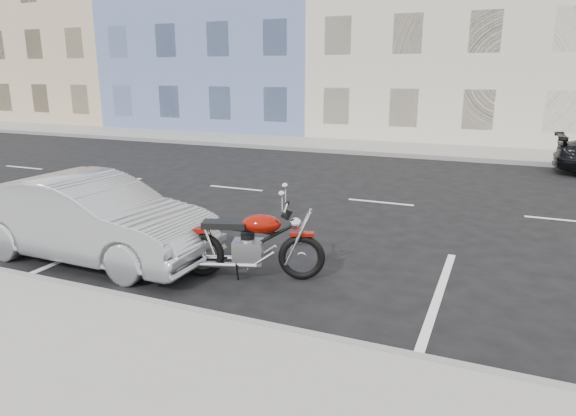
% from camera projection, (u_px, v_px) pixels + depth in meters
% --- Properties ---
extents(ground, '(120.00, 120.00, 0.00)m').
position_uv_depth(ground, '(467.00, 211.00, 11.72)').
color(ground, black).
rests_on(ground, ground).
extents(sidewalk_far, '(80.00, 3.40, 0.15)m').
position_uv_depth(sidewalk_far, '(358.00, 146.00, 21.34)').
color(sidewalk_far, gray).
rests_on(sidewalk_far, ground).
extents(curb_near, '(80.00, 0.12, 0.16)m').
position_uv_depth(curb_near, '(63.00, 287.00, 7.37)').
color(curb_near, gray).
rests_on(curb_near, ground).
extents(curb_far, '(80.00, 0.12, 0.16)m').
position_uv_depth(curb_far, '(346.00, 152.00, 19.82)').
color(curb_far, gray).
rests_on(curb_far, ground).
extents(bldg_far_west, '(12.00, 12.00, 12.00)m').
position_uv_depth(bldg_far_west, '(89.00, 27.00, 34.53)').
color(bldg_far_west, tan).
rests_on(bldg_far_west, ground).
extents(bldg_blue, '(12.00, 12.00, 13.00)m').
position_uv_depth(bldg_blue, '(247.00, 11.00, 29.86)').
color(bldg_blue, '#5D71A1').
rests_on(bldg_blue, ground).
extents(bldg_cream, '(12.00, 12.00, 11.50)m').
position_uv_depth(bldg_cream, '(462.00, 16.00, 25.50)').
color(bldg_cream, beige).
rests_on(bldg_cream, ground).
extents(motorcycle, '(2.18, 0.99, 1.13)m').
position_uv_depth(motorcycle, '(304.00, 247.00, 7.71)').
color(motorcycle, black).
rests_on(motorcycle, ground).
extents(sedan_silver, '(4.35, 1.56, 1.43)m').
position_uv_depth(sedan_silver, '(91.00, 218.00, 8.53)').
color(sedan_silver, '#93969A').
rests_on(sedan_silver, ground).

